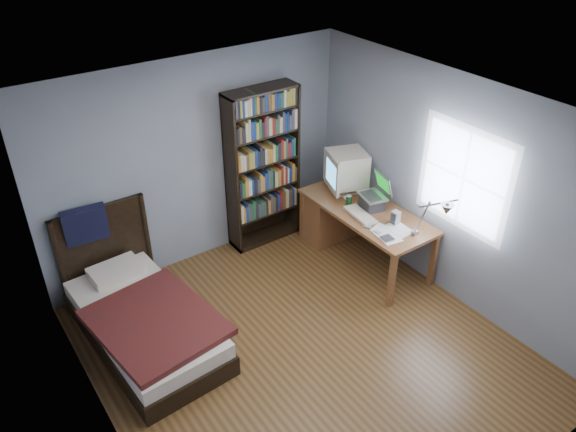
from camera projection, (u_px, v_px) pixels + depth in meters
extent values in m
plane|color=#503517|center=(304.00, 350.00, 5.66)|extent=(4.20, 4.20, 0.00)
plane|color=white|center=(309.00, 118.00, 4.34)|extent=(4.20, 4.20, 0.00)
cube|color=gray|center=(197.00, 163.00, 6.46)|extent=(3.80, 0.04, 2.50)
cube|color=gray|center=(505.00, 407.00, 3.55)|extent=(3.80, 0.04, 2.50)
cube|color=gray|center=(97.00, 337.00, 4.08)|extent=(0.04, 4.20, 2.50)
cube|color=gray|center=(450.00, 189.00, 5.93)|extent=(0.04, 4.20, 2.50)
cube|color=white|center=(464.00, 179.00, 5.71)|extent=(0.01, 1.14, 1.14)
cube|color=white|center=(463.00, 179.00, 5.71)|extent=(0.01, 1.00, 1.00)
cube|color=brown|center=(366.00, 211.00, 6.59)|extent=(0.75, 1.72, 0.04)
cube|color=brown|center=(392.00, 281.00, 6.06)|extent=(0.06, 0.06, 0.69)
cube|color=brown|center=(433.00, 260.00, 6.38)|extent=(0.06, 0.06, 0.69)
cube|color=brown|center=(303.00, 216.00, 7.19)|extent=(0.06, 0.06, 0.69)
cube|color=brown|center=(342.00, 201.00, 7.51)|extent=(0.06, 0.06, 0.69)
cube|color=brown|center=(331.00, 214.00, 7.23)|extent=(0.69, 0.40, 0.68)
cube|color=beige|center=(343.00, 190.00, 6.94)|extent=(0.35, 0.33, 0.03)
cylinder|color=beige|center=(343.00, 187.00, 6.91)|extent=(0.11, 0.11, 0.07)
cube|color=beige|center=(347.00, 168.00, 6.80)|extent=(0.56, 0.55, 0.42)
cube|color=beige|center=(332.00, 173.00, 6.69)|extent=(0.18, 0.43, 0.44)
cube|color=#3D9CDD|center=(331.00, 174.00, 6.68)|extent=(0.12, 0.32, 0.29)
cube|color=#2D2D30|center=(372.00, 202.00, 6.57)|extent=(0.27, 0.30, 0.15)
cube|color=#B2B2B7|center=(372.00, 196.00, 6.53)|extent=(0.32, 0.38, 0.02)
cube|color=#2D2D30|center=(371.00, 196.00, 6.51)|extent=(0.22, 0.29, 0.00)
cube|color=#B2B2B7|center=(383.00, 183.00, 6.54)|extent=(0.15, 0.34, 0.24)
cube|color=#0CBF26|center=(383.00, 183.00, 6.53)|extent=(0.11, 0.28, 0.19)
cube|color=#99999E|center=(415.00, 233.00, 6.13)|extent=(0.07, 0.06, 0.04)
cylinder|color=#99999E|center=(422.00, 217.00, 5.96)|extent=(0.02, 0.16, 0.43)
cylinder|color=#99999E|center=(438.00, 204.00, 5.59)|extent=(0.18, 0.36, 0.22)
cone|color=#99999E|center=(447.00, 209.00, 5.41)|extent=(0.13, 0.13, 0.11)
cube|color=beige|center=(360.00, 215.00, 6.45)|extent=(0.23, 0.47, 0.04)
cube|color=#97979A|center=(396.00, 218.00, 6.28)|extent=(0.09, 0.09, 0.16)
cylinder|color=#083B1B|center=(349.00, 200.00, 6.64)|extent=(0.07, 0.07, 0.12)
ellipsoid|color=silver|center=(346.00, 198.00, 6.77)|extent=(0.06, 0.11, 0.04)
cube|color=#B2B2B7|center=(367.00, 227.00, 6.25)|extent=(0.08, 0.11, 0.02)
cube|color=#97979A|center=(378.00, 232.00, 6.15)|extent=(0.05, 0.09, 0.02)
cube|color=#97979A|center=(387.00, 239.00, 6.04)|extent=(0.13, 0.13, 0.02)
cube|color=black|center=(232.00, 178.00, 6.64)|extent=(0.03, 0.30, 2.03)
cube|color=black|center=(292.00, 159.00, 7.07)|extent=(0.03, 0.30, 2.03)
cube|color=black|center=(261.00, 90.00, 6.33)|extent=(0.91, 0.30, 0.03)
cube|color=black|center=(265.00, 235.00, 7.38)|extent=(0.91, 0.30, 0.06)
cube|color=black|center=(257.00, 164.00, 6.95)|extent=(0.91, 0.02, 2.03)
cube|color=olive|center=(264.00, 167.00, 6.83)|extent=(0.83, 0.22, 1.83)
cube|color=black|center=(147.00, 332.00, 5.73)|extent=(1.09, 2.01, 0.22)
cube|color=silver|center=(144.00, 318.00, 5.63)|extent=(1.05, 1.95, 0.16)
cube|color=maroon|center=(155.00, 322.00, 5.42)|extent=(1.19, 1.39, 0.07)
cube|color=silver|center=(116.00, 271.00, 6.07)|extent=(0.56, 0.37, 0.12)
cube|color=black|center=(105.00, 250.00, 6.20)|extent=(1.04, 0.05, 1.10)
cylinder|color=black|center=(60.00, 266.00, 5.95)|extent=(0.06, 0.06, 1.10)
cylinder|color=black|center=(147.00, 236.00, 6.43)|extent=(0.06, 0.06, 1.10)
cube|color=black|center=(85.00, 225.00, 5.90)|extent=(0.46, 0.20, 0.43)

